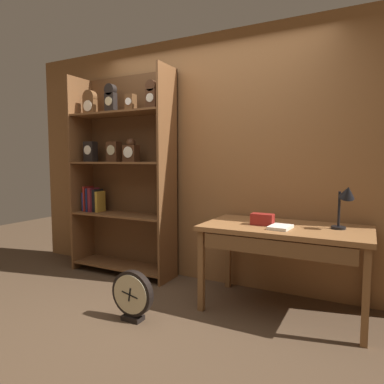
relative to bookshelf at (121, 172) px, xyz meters
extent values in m
plane|color=#4C3826|center=(1.00, -1.12, -1.16)|extent=(10.00, 10.00, 0.00)
cube|color=brown|center=(1.00, 0.21, 0.14)|extent=(4.80, 0.05, 2.60)
cube|color=brown|center=(-0.57, -0.04, -0.03)|extent=(0.02, 0.38, 2.27)
cube|color=brown|center=(0.65, -0.04, -0.03)|extent=(0.03, 0.38, 2.27)
cube|color=brown|center=(0.04, 0.14, -0.03)|extent=(1.25, 0.01, 2.27)
cube|color=brown|center=(0.04, -0.04, -1.07)|extent=(1.20, 0.36, 0.02)
cube|color=brown|center=(0.04, -0.04, -0.48)|extent=(1.20, 0.36, 0.02)
cube|color=brown|center=(0.04, -0.04, 0.11)|extent=(1.20, 0.36, 0.02)
cube|color=brown|center=(0.04, -0.04, 0.65)|extent=(1.20, 0.36, 0.02)
cube|color=brown|center=(-0.40, -0.05, 0.75)|extent=(0.17, 0.07, 0.17)
cylinder|color=brown|center=(-0.40, -0.05, 0.86)|extent=(0.17, 0.07, 0.17)
cylinder|color=silver|center=(-0.40, -0.09, 0.76)|extent=(0.13, 0.01, 0.13)
cube|color=black|center=(-0.41, -0.05, 0.24)|extent=(0.14, 0.10, 0.24)
cylinder|color=silver|center=(-0.41, -0.10, 0.26)|extent=(0.11, 0.01, 0.11)
cube|color=black|center=(-0.09, -0.04, 0.78)|extent=(0.13, 0.07, 0.22)
cylinder|color=black|center=(-0.09, -0.04, 0.93)|extent=(0.13, 0.07, 0.13)
cylinder|color=#C6B78C|center=(-0.09, -0.09, 0.79)|extent=(0.10, 0.01, 0.10)
cube|color=#472816|center=(-0.09, -0.01, 0.23)|extent=(0.15, 0.10, 0.23)
cylinder|color=#C6B78C|center=(-0.09, -0.07, 0.25)|extent=(0.11, 0.01, 0.11)
cube|color=brown|center=(0.17, -0.02, 0.76)|extent=(0.10, 0.09, 0.19)
cylinder|color=white|center=(0.17, -0.07, 0.78)|extent=(0.08, 0.01, 0.08)
cube|color=#472816|center=(0.19, -0.06, 0.21)|extent=(0.16, 0.11, 0.18)
sphere|color=#472816|center=(0.19, -0.06, 0.33)|extent=(0.10, 0.10, 0.10)
cylinder|color=silver|center=(0.19, -0.12, 0.22)|extent=(0.12, 0.01, 0.12)
cube|color=#472816|center=(0.45, -0.03, 0.77)|extent=(0.12, 0.08, 0.22)
cylinder|color=#472816|center=(0.45, -0.03, 0.92)|extent=(0.12, 0.08, 0.12)
cylinder|color=silver|center=(0.45, -0.07, 0.79)|extent=(0.09, 0.01, 0.09)
cube|color=navy|center=(-0.51, -0.03, -0.36)|extent=(0.04, 0.14, 0.22)
cube|color=maroon|center=(-0.47, -0.05, -0.32)|extent=(0.03, 0.16, 0.30)
cube|color=#19234C|center=(-0.41, -0.06, -0.33)|extent=(0.02, 0.17, 0.28)
cube|color=maroon|center=(-0.37, -0.06, -0.33)|extent=(0.04, 0.17, 0.28)
cube|color=black|center=(-0.33, -0.04, -0.34)|extent=(0.04, 0.15, 0.26)
cube|color=#B78C2D|center=(-0.29, -0.04, -0.35)|extent=(0.04, 0.14, 0.24)
cube|color=brown|center=(1.91, -0.21, -0.44)|extent=(1.37, 0.73, 0.04)
cube|color=brown|center=(1.28, -0.53, -0.81)|extent=(0.05, 0.05, 0.70)
cube|color=brown|center=(2.54, -0.53, -0.81)|extent=(0.05, 0.05, 0.70)
cube|color=brown|center=(1.28, 0.10, -0.81)|extent=(0.05, 0.05, 0.70)
cube|color=brown|center=(2.54, 0.10, -0.81)|extent=(0.05, 0.05, 0.70)
cube|color=brown|center=(1.91, -0.56, -0.53)|extent=(1.16, 0.03, 0.12)
cylinder|color=black|center=(2.32, -0.13, -0.41)|extent=(0.11, 0.11, 0.02)
cylinder|color=black|center=(2.32, -0.13, -0.26)|extent=(0.02, 0.02, 0.29)
cone|color=black|center=(2.38, -0.18, -0.11)|extent=(0.17, 0.18, 0.14)
cube|color=maroon|center=(1.73, -0.26, -0.37)|extent=(0.19, 0.10, 0.10)
cube|color=silver|center=(1.90, -0.34, -0.41)|extent=(0.18, 0.23, 0.02)
cube|color=black|center=(0.86, -0.95, -1.14)|extent=(0.17, 0.11, 0.04)
cylinder|color=black|center=(0.86, -0.95, -0.94)|extent=(0.37, 0.06, 0.37)
cylinder|color=#C6B78C|center=(0.86, -0.99, -0.94)|extent=(0.32, 0.01, 0.32)
cube|color=black|center=(0.86, -0.99, -0.94)|extent=(0.03, 0.01, 0.11)
cube|color=black|center=(0.86, -0.99, -0.94)|extent=(0.15, 0.01, 0.04)
camera|label=1|loc=(2.53, -3.13, 0.13)|focal=32.19mm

